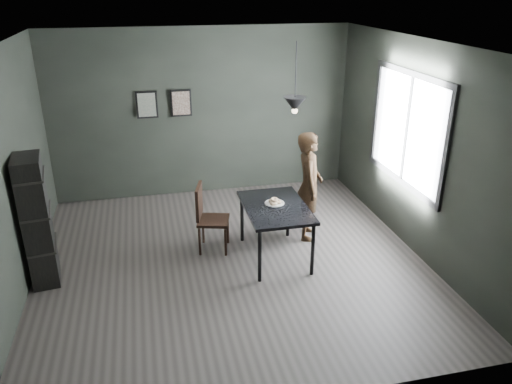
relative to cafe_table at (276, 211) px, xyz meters
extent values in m
plane|color=#332F2C|center=(-0.60, 0.00, -0.67)|extent=(5.00, 5.00, 0.00)
cube|color=black|center=(-0.60, 2.50, 0.73)|extent=(5.00, 0.10, 2.80)
cube|color=silver|center=(-0.60, 0.00, 2.13)|extent=(5.00, 5.00, 0.02)
cube|color=white|center=(1.88, 0.20, 0.93)|extent=(0.02, 1.80, 1.40)
cube|color=black|center=(1.87, 0.20, 0.93)|extent=(0.04, 1.96, 1.56)
cube|color=black|center=(0.00, 0.00, 0.06)|extent=(0.80, 1.20, 0.04)
cylinder|color=black|center=(-0.34, -0.54, -0.32)|extent=(0.05, 0.05, 0.71)
cylinder|color=black|center=(0.34, -0.54, -0.32)|extent=(0.05, 0.05, 0.71)
cylinder|color=black|center=(-0.34, 0.54, -0.32)|extent=(0.05, 0.05, 0.71)
cylinder|color=black|center=(0.34, 0.54, -0.32)|extent=(0.05, 0.05, 0.71)
cylinder|color=white|center=(0.00, 0.06, 0.08)|extent=(0.23, 0.23, 0.01)
torus|color=beige|center=(0.04, 0.06, 0.11)|extent=(0.10, 0.10, 0.04)
torus|color=beige|center=(-0.02, 0.09, 0.11)|extent=(0.10, 0.10, 0.04)
torus|color=beige|center=(-0.02, 0.02, 0.11)|extent=(0.10, 0.10, 0.04)
torus|color=beige|center=(0.00, 0.06, 0.14)|extent=(0.13, 0.13, 0.05)
imported|color=black|center=(0.61, 0.47, 0.11)|extent=(0.52, 0.66, 1.57)
cube|color=black|center=(-0.77, 0.39, -0.23)|extent=(0.50, 0.50, 0.04)
cube|color=black|center=(-0.94, 0.44, 0.05)|extent=(0.14, 0.40, 0.45)
cylinder|color=black|center=(-0.98, 0.26, -0.47)|extent=(0.04, 0.04, 0.40)
cylinder|color=black|center=(-0.64, 0.17, -0.47)|extent=(0.04, 0.04, 0.40)
cylinder|color=black|center=(-0.89, 0.60, -0.47)|extent=(0.04, 0.04, 0.40)
cylinder|color=black|center=(-0.55, 0.51, -0.47)|extent=(0.04, 0.04, 0.40)
cube|color=black|center=(-2.92, 0.10, 0.13)|extent=(0.37, 0.57, 1.61)
cylinder|color=black|center=(0.25, 0.10, 1.75)|extent=(0.01, 0.01, 0.75)
cone|color=black|center=(0.25, 0.10, 1.38)|extent=(0.28, 0.28, 0.18)
sphere|color=#FFE0B2|center=(0.25, 0.10, 1.30)|extent=(0.07, 0.07, 0.07)
cube|color=black|center=(-1.50, 2.47, 0.93)|extent=(0.34, 0.03, 0.44)
cube|color=#415C50|center=(-1.50, 2.45, 0.93)|extent=(0.28, 0.01, 0.38)
cube|color=black|center=(-0.95, 2.47, 0.93)|extent=(0.34, 0.03, 0.44)
cube|color=brown|center=(-0.95, 2.45, 0.93)|extent=(0.28, 0.01, 0.38)
camera|label=1|loc=(-1.58, -5.68, 2.78)|focal=35.00mm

